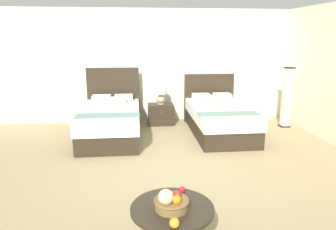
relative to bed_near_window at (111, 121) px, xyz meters
name	(u,v)px	position (x,y,z in m)	size (l,w,h in m)	color
ground_plane	(177,170)	(1.13, -1.78, -0.34)	(9.90, 9.72, 0.02)	#97855E
wall_back	(160,66)	(1.13, 1.28, 0.98)	(9.90, 0.12, 2.63)	silver
bed_near_window	(111,121)	(0.00, 0.00, 0.00)	(1.19, 2.19, 1.31)	#2D2419
bed_near_corner	(219,118)	(2.25, -0.01, -0.01)	(1.18, 2.19, 1.14)	#2D2419
nightstand	(161,114)	(1.09, 0.83, -0.10)	(0.58, 0.43, 0.48)	#2D2419
table_lamp	(161,94)	(1.09, 0.85, 0.38)	(0.30, 0.30, 0.39)	tan
coffee_table	(172,218)	(0.82, -3.63, -0.02)	(0.80, 0.80, 0.44)	#2D2419
fruit_bowl	(171,202)	(0.80, -3.67, 0.18)	(0.33, 0.33, 0.22)	brown
loose_apple	(182,190)	(0.96, -3.36, 0.14)	(0.07, 0.07, 0.07)	red
loose_orange	(174,223)	(0.80, -3.96, 0.15)	(0.09, 0.09, 0.09)	orange
floor_lamp_corner	(287,98)	(3.88, 0.32, 0.34)	(0.20, 0.20, 1.35)	black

